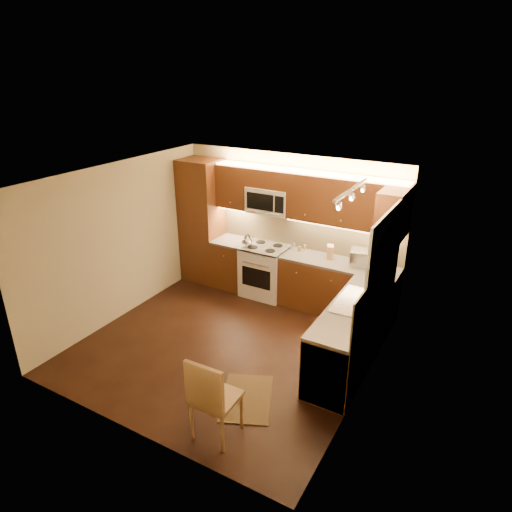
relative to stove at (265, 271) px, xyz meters
The scene contains 37 objects.
floor 1.76m from the stove, 79.85° to the right, with size 4.00×4.00×0.01m, color black.
ceiling 2.66m from the stove, 79.85° to the right, with size 4.00×4.00×0.01m, color beige.
wall_back 0.91m from the stove, 47.29° to the left, with size 4.00×0.01×2.50m, color #BEB28B.
wall_front 3.77m from the stove, 85.33° to the right, with size 4.00×0.01×2.50m, color #BEB28B.
wall_left 2.51m from the stove, 135.42° to the right, with size 0.01×4.00×2.50m, color #BEB28B.
wall_right 2.95m from the stove, 36.06° to the right, with size 0.01×4.00×2.50m, color #BEB28B.
pantry 1.52m from the stove, behind, with size 0.70×0.60×2.30m, color #4A280F.
base_cab_back_left 0.69m from the stove, behind, with size 0.62×0.60×0.86m, color #4A280F.
counter_back_left 0.81m from the stove, behind, with size 0.62×0.60×0.04m, color #33312F.
base_cab_back_right 1.34m from the stove, ahead, with size 1.92×0.60×0.86m, color #4A280F.
counter_back_right 1.40m from the stove, ahead, with size 1.92×0.60×0.04m, color #33312F.
base_cab_right 2.37m from the stove, 32.52° to the right, with size 0.60×2.00×0.86m, color #4A280F.
counter_right 2.41m from the stove, 32.52° to the right, with size 0.60×2.00×0.04m, color #33312F.
dishwasher 2.81m from the stove, 44.64° to the right, with size 0.58×0.60×0.84m, color silver.
backsplash_back 1.03m from the stove, 25.86° to the left, with size 3.30×0.02×0.60m, color tan.
backsplash_right 2.72m from the stove, 29.11° to the right, with size 0.02×2.00×0.60m, color tan.
upper_cab_back_left 1.58m from the stove, 167.74° to the left, with size 0.62×0.35×0.75m, color #4A280F.
upper_cab_back_right 1.95m from the stove, ahead, with size 1.92×0.35×0.75m, color #4A280F.
upper_cab_bridge 1.64m from the stove, 90.00° to the left, with size 0.76×0.35×0.31m, color #4A280F.
upper_cab_right_corner 2.57m from the stove, ahead, with size 0.35×0.50×0.75m, color #4A280F.
stove is the anchor object (origin of this frame).
microwave 1.27m from the stove, 90.00° to the left, with size 0.76×0.38×0.44m, color silver, non-canonical shape.
window_frame 2.79m from the stove, 26.21° to the right, with size 0.03×1.44×1.24m, color silver.
window_blinds 2.77m from the stove, 26.41° to the right, with size 0.02×1.36×1.16m, color silver.
sink 2.35m from the stove, 29.36° to the right, with size 0.52×0.86×0.15m, color silver, non-canonical shape.
faucet 2.52m from the stove, 27.30° to the right, with size 0.20×0.04×0.30m, color silver, non-canonical shape.
track_light_bar 3.01m from the stove, 34.57° to the right, with size 0.04×1.20×0.03m, color silver.
kettle 0.65m from the stove, 150.78° to the right, with size 0.19×0.19×0.22m, color silver, non-canonical shape.
toaster_oven 1.81m from the stove, ahead, with size 0.43×0.32×0.26m, color silver.
knife_block 1.27m from the stove, ahead, with size 0.10×0.16×0.22m, color #966644.
spice_jar_a 0.67m from the stove, 17.41° to the left, with size 0.04×0.04×0.09m, color silver.
spice_jar_b 0.77m from the stove, 14.27° to the left, with size 0.05×0.05×0.09m, color brown.
spice_jar_c 0.71m from the stove, 31.06° to the left, with size 0.04×0.04×0.09m, color silver.
spice_jar_d 0.84m from the stove, 21.03° to the left, with size 0.04×0.04×0.09m, color olive.
soap_bottle 2.46m from the stove, 20.91° to the right, with size 0.08×0.08×0.18m, color silver.
rug 2.85m from the stove, 66.13° to the right, with size 0.60×0.90×0.01m, color black.
dining_chair 3.42m from the stove, 70.51° to the right, with size 0.46×0.46×1.05m, color #966644, non-canonical shape.
Camera 1 is at (3.15, -4.74, 3.83)m, focal length 31.68 mm.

